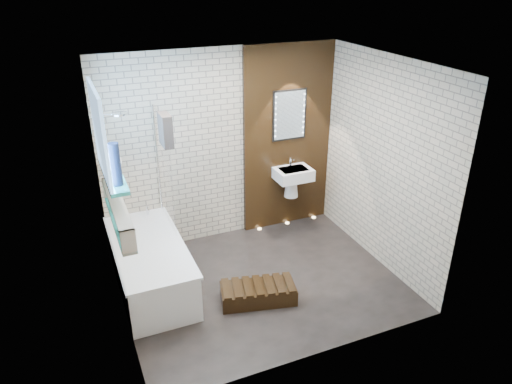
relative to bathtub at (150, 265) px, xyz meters
name	(u,v)px	position (x,y,z in m)	size (l,w,h in m)	color
ground	(261,282)	(1.22, -0.45, -0.29)	(3.20, 3.20, 0.00)	black
room_shell	(261,185)	(1.22, -0.45, 1.01)	(3.24, 3.20, 2.60)	#BEAE97
walnut_panel	(288,139)	(2.17, 0.82, 1.01)	(1.30, 0.06, 2.60)	black
clerestory_window	(102,142)	(-0.34, -0.10, 1.61)	(0.18, 1.00, 0.94)	#7FADE0
display_niche	(118,213)	(-0.31, -0.30, 0.91)	(0.14, 1.30, 0.26)	teal
bathtub	(150,265)	(0.00, 0.00, 0.00)	(0.79, 1.74, 0.70)	white
bath_screen	(164,170)	(0.35, 0.44, 0.99)	(0.01, 0.78, 1.40)	white
towel	(166,130)	(0.35, 0.19, 1.56)	(0.11, 0.28, 0.36)	black
shower_head	(119,114)	(-0.08, 0.50, 1.71)	(0.18, 0.18, 0.02)	silver
washbasin	(293,178)	(2.17, 0.62, 0.50)	(0.50, 0.36, 0.58)	white
led_mirror	(289,115)	(2.17, 0.78, 1.36)	(0.50, 0.02, 0.70)	black
walnut_step	(258,293)	(1.06, -0.75, -0.20)	(0.85, 0.38, 0.19)	black
niche_bottles	(120,219)	(-0.31, -0.39, 0.88)	(0.06, 0.62, 0.15)	#9E4018
sill_vases	(113,163)	(-0.28, -0.15, 1.40)	(0.20, 0.53, 0.43)	#16213D
floor_uplights	(287,223)	(2.17, 0.75, -0.29)	(0.96, 0.06, 0.01)	#FFD899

